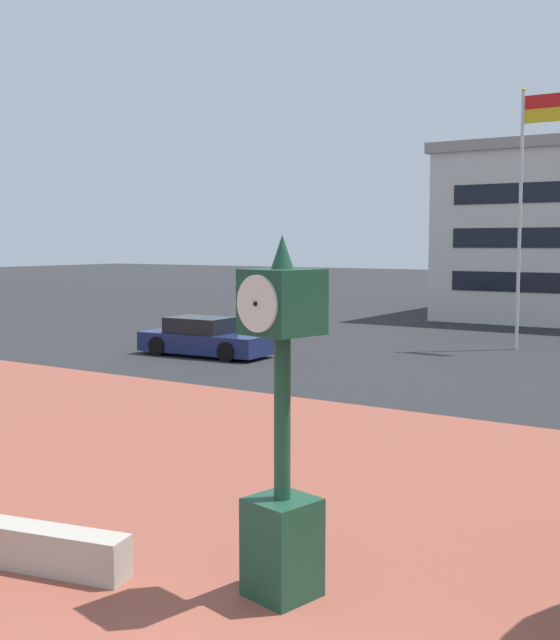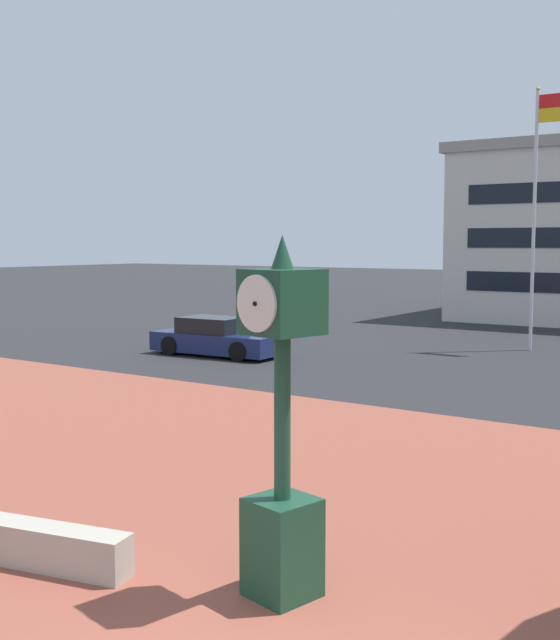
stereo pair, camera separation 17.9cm
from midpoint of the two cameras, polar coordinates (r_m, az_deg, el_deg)
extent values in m
cube|color=brown|center=(9.70, 10.31, -17.37)|extent=(44.00, 15.89, 0.01)
cube|color=#ADA393|center=(10.27, -19.52, -14.81)|extent=(3.21, 1.08, 0.50)
cube|color=#19422D|center=(8.80, -0.45, -15.98)|extent=(0.78, 0.78, 1.07)
cylinder|color=#19422D|center=(8.39, -0.45, -6.99)|extent=(0.18, 0.18, 1.75)
cube|color=#19422D|center=(8.21, -0.46, 1.31)|extent=(0.81, 0.81, 0.68)
cylinder|color=silver|center=(8.46, 1.29, 1.43)|extent=(0.57, 0.16, 0.58)
sphere|color=black|center=(8.47, 1.38, 1.44)|extent=(0.05, 0.05, 0.05)
cylinder|color=silver|center=(7.97, -2.31, 1.18)|extent=(0.57, 0.16, 0.58)
sphere|color=black|center=(7.96, -2.42, 1.17)|extent=(0.05, 0.05, 0.05)
cone|color=#19422D|center=(8.19, -0.46, 4.91)|extent=(0.24, 0.24, 0.35)
cube|color=navy|center=(26.69, -5.55, -1.62)|extent=(4.58, 1.92, 0.64)
cube|color=black|center=(26.76, -5.95, -0.40)|extent=(2.14, 1.56, 0.56)
cylinder|color=black|center=(26.58, -2.10, -1.89)|extent=(0.65, 0.25, 0.64)
cylinder|color=black|center=(25.27, -4.04, -2.29)|extent=(0.65, 0.25, 0.64)
cylinder|color=black|center=(28.17, -6.89, -1.50)|extent=(0.65, 0.25, 0.64)
cylinder|color=black|center=(26.93, -8.94, -1.85)|extent=(0.65, 0.25, 0.64)
cylinder|color=silver|center=(29.08, 16.64, 6.71)|extent=(0.12, 0.12, 8.92)
sphere|color=gold|center=(29.53, 16.90, 15.51)|extent=(0.14, 0.14, 0.14)
cube|color=red|center=(29.23, 18.49, 14.68)|extent=(1.54, 0.02, 0.47)
cube|color=gold|center=(29.16, 18.46, 13.78)|extent=(1.54, 0.02, 0.47)
camera|label=1|loc=(0.09, -90.63, -0.06)|focal=44.64mm
camera|label=2|loc=(0.09, 89.37, 0.06)|focal=44.64mm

